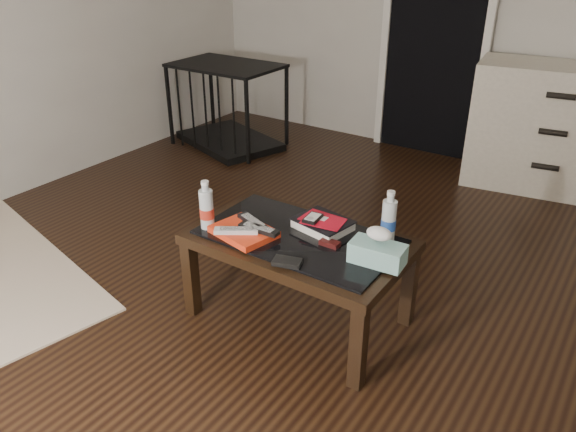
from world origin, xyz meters
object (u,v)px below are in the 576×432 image
object	(u,v)px
dresser	(559,130)
water_bottle_left	(206,205)
pet_crate	(229,119)
coffee_table	(299,248)
water_bottle_right	(389,216)
tissue_box	(377,253)
textbook	(323,224)

from	to	relation	value
dresser	water_bottle_left	bearing A→B (deg)	-121.52
pet_crate	water_bottle_left	world-z (taller)	pet_crate
coffee_table	pet_crate	bearing A→B (deg)	136.81
water_bottle_right	tissue_box	distance (m)	0.23
water_bottle_right	tissue_box	xyz separation A→B (m)	(0.05, -0.21, -0.07)
coffee_table	water_bottle_right	xyz separation A→B (m)	(0.35, 0.20, 0.18)
textbook	water_bottle_right	bearing A→B (deg)	25.86
coffee_table	textbook	world-z (taller)	textbook
coffee_table	textbook	size ratio (longest dim) A/B	4.00
dresser	textbook	xyz separation A→B (m)	(-0.62, -2.24, 0.03)
coffee_table	dresser	world-z (taller)	dresser
textbook	water_bottle_right	xyz separation A→B (m)	(0.29, 0.08, 0.10)
dresser	textbook	distance (m)	2.33
coffee_table	textbook	xyz separation A→B (m)	(0.06, 0.12, 0.09)
dresser	textbook	world-z (taller)	dresser
water_bottle_left	coffee_table	bearing A→B (deg)	23.06
coffee_table	dresser	size ratio (longest dim) A/B	0.79
pet_crate	water_bottle_right	bearing A→B (deg)	-16.56
coffee_table	tissue_box	xyz separation A→B (m)	(0.40, -0.01, 0.11)
pet_crate	coffee_table	bearing A→B (deg)	-24.64
dresser	water_bottle_left	xyz separation A→B (m)	(-1.09, -2.54, 0.13)
water_bottle_left	pet_crate	bearing A→B (deg)	127.36
coffee_table	dresser	distance (m)	2.46
textbook	water_bottle_right	distance (m)	0.32
textbook	dresser	bearing A→B (deg)	85.05
pet_crate	tissue_box	distance (m)	2.92
water_bottle_left	water_bottle_right	bearing A→B (deg)	26.29
textbook	water_bottle_left	xyz separation A→B (m)	(-0.46, -0.29, 0.10)
coffee_table	water_bottle_right	distance (m)	0.44
pet_crate	dresser	bearing A→B (deg)	31.41
coffee_table	tissue_box	distance (m)	0.42
water_bottle_left	dresser	bearing A→B (deg)	66.83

